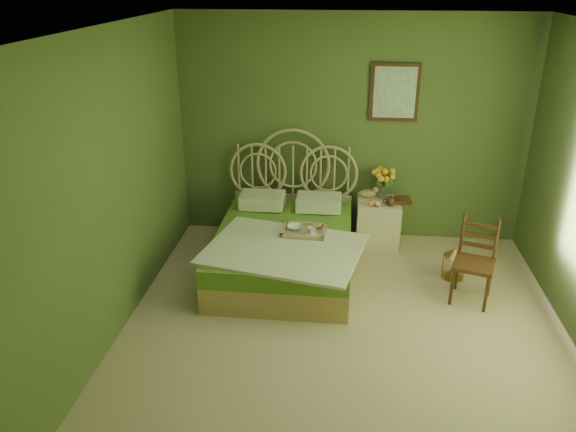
# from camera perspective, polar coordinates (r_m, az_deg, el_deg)

# --- Properties ---
(floor) EXTENTS (4.50, 4.50, 0.00)m
(floor) POSITION_cam_1_polar(r_m,az_deg,el_deg) (5.07, 5.65, -12.54)
(floor) COLOR #C9B291
(floor) RESTS_ON ground
(ceiling) EXTENTS (4.50, 4.50, 0.00)m
(ceiling) POSITION_cam_1_polar(r_m,az_deg,el_deg) (4.11, 7.15, 18.14)
(ceiling) COLOR silver
(ceiling) RESTS_ON wall_back
(wall_back) EXTENTS (4.00, 0.00, 4.00)m
(wall_back) POSITION_cam_1_polar(r_m,az_deg,el_deg) (6.57, 6.44, 8.66)
(wall_back) COLOR #516434
(wall_back) RESTS_ON floor
(wall_left) EXTENTS (0.00, 4.50, 4.50)m
(wall_left) POSITION_cam_1_polar(r_m,az_deg,el_deg) (4.84, -18.09, 2.09)
(wall_left) COLOR #516434
(wall_left) RESTS_ON floor
(wall_art) EXTENTS (0.54, 0.04, 0.64)m
(wall_art) POSITION_cam_1_polar(r_m,az_deg,el_deg) (6.46, 10.78, 12.25)
(wall_art) COLOR #361A0E
(wall_art) RESTS_ON wall_back
(bed) EXTENTS (1.67, 2.12, 1.31)m
(bed) POSITION_cam_1_polar(r_m,az_deg,el_deg) (6.02, -0.34, -2.92)
(bed) COLOR tan
(bed) RESTS_ON floor
(nightstand) EXTENTS (0.49, 0.49, 0.97)m
(nightstand) POSITION_cam_1_polar(r_m,az_deg,el_deg) (6.65, 9.19, 0.00)
(nightstand) COLOR #F1EBC4
(nightstand) RESTS_ON floor
(chair) EXTENTS (0.47, 0.47, 0.84)m
(chair) POSITION_cam_1_polar(r_m,az_deg,el_deg) (5.72, 18.32, -3.77)
(chair) COLOR #361A0E
(chair) RESTS_ON floor
(birdcage) EXTENTS (0.23, 0.23, 0.35)m
(birdcage) POSITION_cam_1_polar(r_m,az_deg,el_deg) (6.15, 16.49, -4.64)
(birdcage) COLOR #B7843A
(birdcage) RESTS_ON floor
(book_lower) EXTENTS (0.19, 0.25, 0.02)m
(book_lower) POSITION_cam_1_polar(r_m,az_deg,el_deg) (6.59, 10.82, 1.57)
(book_lower) COLOR #381E0F
(book_lower) RESTS_ON nightstand
(book_upper) EXTENTS (0.17, 0.24, 0.02)m
(book_upper) POSITION_cam_1_polar(r_m,az_deg,el_deg) (6.58, 10.83, 1.73)
(book_upper) COLOR #472819
(book_upper) RESTS_ON nightstand
(cereal_bowl) EXTENTS (0.16, 0.16, 0.04)m
(cereal_bowl) POSITION_cam_1_polar(r_m,az_deg,el_deg) (5.85, 0.69, -1.15)
(cereal_bowl) COLOR white
(cereal_bowl) RESTS_ON bed
(coffee_cup) EXTENTS (0.09, 0.09, 0.08)m
(coffee_cup) POSITION_cam_1_polar(r_m,az_deg,el_deg) (5.73, 2.38, -1.51)
(coffee_cup) COLOR white
(coffee_cup) RESTS_ON bed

